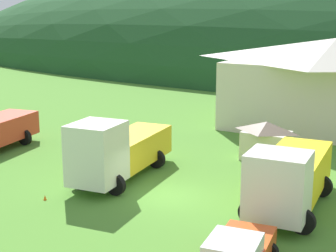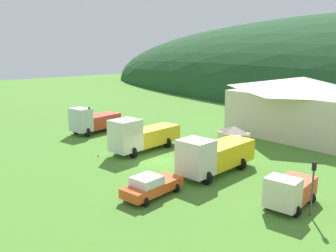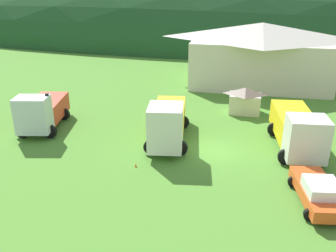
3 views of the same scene
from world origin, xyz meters
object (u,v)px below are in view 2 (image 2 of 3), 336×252
flatbed_truck_yellow (214,155)px  service_pickup_orange (151,186)px  heavy_rig_striped (141,135)px  traffic_light_east (313,183)px  traffic_light_west (90,118)px  traffic_cone_near_pickup (98,157)px  play_shed_cream (234,137)px  depot_building (302,106)px  light_truck_cream (289,190)px  tow_truck_silver (93,120)px

flatbed_truck_yellow → service_pickup_orange: 7.16m
heavy_rig_striped → flatbed_truck_yellow: heavy_rig_striped is taller
heavy_rig_striped → traffic_light_east: 19.15m
traffic_light_west → service_pickup_orange: bearing=-16.7°
traffic_light_east → traffic_cone_near_pickup: traffic_light_east is taller
flatbed_truck_yellow → traffic_light_east: traffic_light_east is taller
play_shed_cream → traffic_light_east: 16.00m
depot_building → light_truck_cream: 22.15m
depot_building → flatbed_truck_yellow: size_ratio=2.03×
play_shed_cream → flatbed_truck_yellow: 8.37m
play_shed_cream → heavy_rig_striped: bearing=-125.5°
tow_truck_silver → traffic_light_east: bearing=76.6°
depot_building → play_shed_cream: bearing=-97.7°
service_pickup_orange → traffic_light_east: traffic_light_east is taller
light_truck_cream → traffic_light_east: bearing=76.9°
light_truck_cream → traffic_light_east: (1.64, -0.11, 1.05)m
traffic_cone_near_pickup → heavy_rig_striped: bearing=73.3°
flatbed_truck_yellow → traffic_light_west: size_ratio=2.33×
service_pickup_orange → light_truck_cream: bearing=119.9°
depot_building → tow_truck_silver: 25.86m
traffic_cone_near_pickup → light_truck_cream: bearing=11.5°
play_shed_cream → traffic_light_west: bearing=-150.3°
heavy_rig_striped → service_pickup_orange: bearing=49.3°
tow_truck_silver → light_truck_cream: bearing=76.7°
tow_truck_silver → heavy_rig_striped: 10.86m
flatbed_truck_yellow → traffic_cone_near_pickup: 12.07m
tow_truck_silver → heavy_rig_striped: heavy_rig_striped is taller
tow_truck_silver → heavy_rig_striped: (10.84, -0.50, 0.15)m
depot_building → flatbed_truck_yellow: (2.36, -18.30, -2.02)m
play_shed_cream → traffic_light_west: (-15.23, -8.68, 0.94)m
light_truck_cream → depot_building: bearing=-161.4°
depot_building → service_pickup_orange: bearing=-83.8°
depot_building → traffic_cone_near_pickup: depot_building is taller
depot_building → play_shed_cream: depot_building is taller
depot_building → traffic_cone_near_pickup: size_ratio=33.72×
depot_building → heavy_rig_striped: (-7.20, -18.92, -1.95)m
play_shed_cream → light_truck_cream: bearing=-36.1°
depot_building → traffic_light_west: depot_building is taller
play_shed_cream → traffic_cone_near_pickup: size_ratio=6.12×
heavy_rig_striped → light_truck_cream: (17.49, -0.54, -0.55)m
light_truck_cream → service_pickup_orange: size_ratio=0.93×
traffic_cone_near_pickup → tow_truck_silver: bearing=153.0°
traffic_light_east → traffic_cone_near_pickup: (-20.44, -3.71, -2.26)m
traffic_light_east → flatbed_truck_yellow: bearing=172.5°
tow_truck_silver → service_pickup_orange: (20.79, -6.99, -0.79)m
depot_building → light_truck_cream: (10.29, -19.45, -2.51)m
light_truck_cream → service_pickup_orange: (-7.55, -5.95, -0.38)m
light_truck_cream → traffic_light_east: size_ratio=1.32×
light_truck_cream → traffic_light_west: size_ratio=1.35×
tow_truck_silver → light_truck_cream: 28.36m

